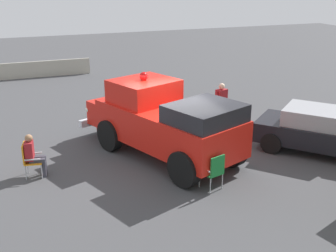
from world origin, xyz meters
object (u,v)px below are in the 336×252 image
at_px(lawn_chair_by_car, 214,170).
at_px(lawn_chair_near_truck, 29,158).
at_px(spectator_seated, 33,154).
at_px(traffic_cone, 159,100).
at_px(spectator_standing, 221,102).
at_px(classic_hot_rod, 325,131).
at_px(lawn_chair_spare, 132,103).
at_px(vintage_fire_truck, 163,120).

bearing_deg(lawn_chair_by_car, lawn_chair_near_truck, 150.48).
bearing_deg(spectator_seated, traffic_cone, 42.31).
bearing_deg(spectator_standing, classic_hot_rod, -61.55).
height_order(lawn_chair_near_truck, spectator_seated, spectator_seated).
relative_size(lawn_chair_by_car, spectator_standing, 0.61).
xyz_separation_m(spectator_standing, traffic_cone, (-1.38, 3.12, -0.66)).
height_order(lawn_chair_by_car, spectator_standing, spectator_standing).
height_order(classic_hot_rod, lawn_chair_spare, classic_hot_rod).
xyz_separation_m(lawn_chair_near_truck, lawn_chair_spare, (4.29, 4.22, 0.00)).
bearing_deg(lawn_chair_near_truck, spectator_seated, -11.76).
xyz_separation_m(lawn_chair_spare, traffic_cone, (1.47, 0.89, -0.28)).
bearing_deg(classic_hot_rod, traffic_cone, 116.35).
distance_m(classic_hot_rod, traffic_cone, 7.46).
height_order(spectator_seated, traffic_cone, spectator_seated).
distance_m(lawn_chair_by_car, traffic_cone, 7.80).
height_order(classic_hot_rod, lawn_chair_by_car, classic_hot_rod).
distance_m(classic_hot_rod, lawn_chair_near_truck, 9.21).
height_order(spectator_seated, spectator_standing, spectator_standing).
xyz_separation_m(vintage_fire_truck, lawn_chair_near_truck, (-4.11, -0.08, -0.61)).
bearing_deg(spectator_seated, vintage_fire_truck, 1.51).
bearing_deg(spectator_standing, lawn_chair_near_truck, -164.46).
distance_m(vintage_fire_truck, spectator_seated, 4.01).
bearing_deg(lawn_chair_spare, lawn_chair_near_truck, -135.48).
relative_size(lawn_chair_spare, traffic_cone, 1.61).
height_order(vintage_fire_truck, lawn_chair_by_car, vintage_fire_truck).
distance_m(classic_hot_rod, lawn_chair_spare, 7.51).
xyz_separation_m(spectator_seated, spectator_standing, (7.02, 2.01, 0.27)).
bearing_deg(spectator_seated, spectator_standing, 16.01).
distance_m(lawn_chair_near_truck, lawn_chair_by_car, 5.28).
distance_m(lawn_chair_near_truck, spectator_standing, 7.43).
bearing_deg(lawn_chair_spare, lawn_chair_by_car, -87.51).
bearing_deg(traffic_cone, lawn_chair_spare, -149.02).
bearing_deg(spectator_standing, lawn_chair_spare, 141.94).
height_order(vintage_fire_truck, lawn_chair_spare, vintage_fire_truck).
xyz_separation_m(spectator_seated, traffic_cone, (5.64, 5.13, -0.39)).
distance_m(vintage_fire_truck, lawn_chair_spare, 4.19).
relative_size(lawn_chair_near_truck, lawn_chair_by_car, 1.00).
height_order(lawn_chair_near_truck, spectator_standing, spectator_standing).
relative_size(vintage_fire_truck, traffic_cone, 9.97).
xyz_separation_m(lawn_chair_near_truck, lawn_chair_by_car, (4.59, -2.60, 0.00)).
bearing_deg(traffic_cone, lawn_chair_near_truck, -138.48).
height_order(classic_hot_rod, traffic_cone, classic_hot_rod).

